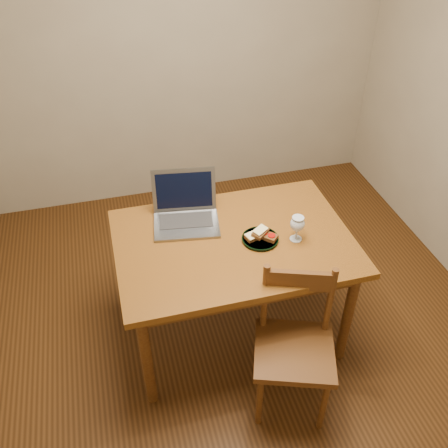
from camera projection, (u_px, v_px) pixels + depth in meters
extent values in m
cube|color=black|center=(238.00, 320.00, 3.27)|extent=(3.20, 3.20, 0.02)
cube|color=gray|center=(180.00, 39.00, 3.68)|extent=(3.20, 0.02, 2.60)
cube|color=#512E0D|center=(234.00, 243.00, 2.76)|extent=(1.30, 0.90, 0.04)
cylinder|color=#3E1E0C|center=(147.00, 360.00, 2.59)|extent=(0.06, 0.06, 0.70)
cylinder|color=#3E1E0C|center=(348.00, 316.00, 2.82)|extent=(0.06, 0.06, 0.70)
cylinder|color=#3E1E0C|center=(130.00, 266.00, 3.15)|extent=(0.06, 0.06, 0.70)
cylinder|color=#3E1E0C|center=(299.00, 236.00, 3.38)|extent=(0.06, 0.06, 0.70)
cube|color=#3E1E0C|center=(294.00, 352.00, 2.55)|extent=(0.51, 0.50, 0.04)
cube|color=#3E1E0C|center=(300.00, 281.00, 2.45)|extent=(0.32, 0.14, 0.12)
cylinder|color=black|center=(260.00, 239.00, 2.74)|extent=(0.20, 0.20, 0.02)
cube|color=slate|center=(187.00, 225.00, 2.83)|extent=(0.40, 0.31, 0.02)
cube|color=slate|center=(184.00, 190.00, 2.88)|extent=(0.37, 0.13, 0.25)
cube|color=black|center=(184.00, 190.00, 2.88)|extent=(0.33, 0.10, 0.20)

